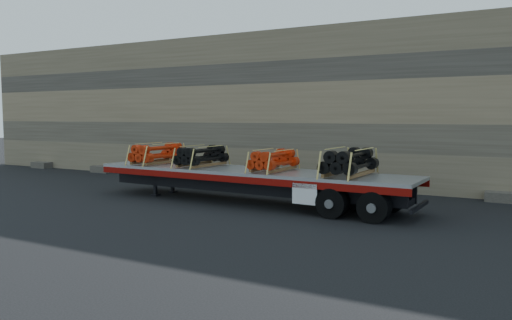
% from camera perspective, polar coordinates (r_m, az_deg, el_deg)
% --- Properties ---
extents(ground, '(120.00, 120.00, 0.00)m').
position_cam_1_polar(ground, '(17.46, 1.93, -5.23)').
color(ground, black).
rests_on(ground, ground).
extents(rock_wall, '(44.00, 3.00, 7.00)m').
position_cam_1_polar(rock_wall, '(23.17, 9.27, 5.93)').
color(rock_wall, '#7A6B54').
rests_on(rock_wall, ground).
extents(trailer, '(12.21, 2.77, 1.21)m').
position_cam_1_polar(trailer, '(17.91, -0.99, -3.00)').
color(trailer, '#B2B4BA').
rests_on(trailer, ground).
extents(bundle_front, '(1.18, 2.24, 0.78)m').
position_cam_1_polar(bundle_front, '(20.34, -11.18, 0.69)').
color(bundle_front, red).
rests_on(bundle_front, trailer).
extents(bundle_midfront, '(1.13, 2.15, 0.75)m').
position_cam_1_polar(bundle_midfront, '(18.94, -6.22, 0.39)').
color(bundle_midfront, black).
rests_on(bundle_midfront, trailer).
extents(bundle_midrear, '(1.08, 2.04, 0.71)m').
position_cam_1_polar(bundle_midrear, '(17.26, 2.04, -0.09)').
color(bundle_midrear, red).
rests_on(bundle_midrear, trailer).
extents(bundle_rear, '(1.27, 2.41, 0.84)m').
position_cam_1_polar(bundle_rear, '(16.11, 10.63, -0.31)').
color(bundle_rear, black).
rests_on(bundle_rear, trailer).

